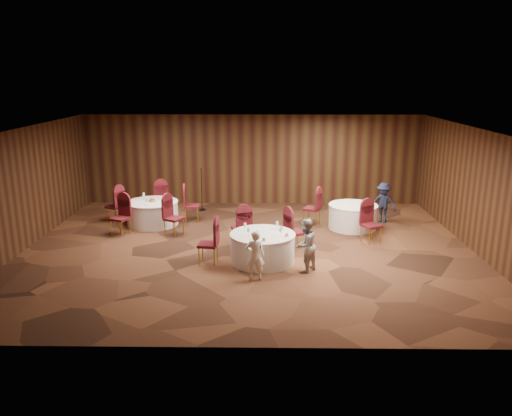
{
  "coord_description": "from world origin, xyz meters",
  "views": [
    {
      "loc": [
        0.39,
        -12.67,
        4.55
      ],
      "look_at": [
        0.2,
        0.2,
        1.1
      ],
      "focal_mm": 35.0,
      "sensor_mm": 36.0,
      "label": 1
    }
  ],
  "objects_px": {
    "table_left": "(153,213)",
    "table_main": "(262,248)",
    "mic_stand": "(202,198)",
    "table_right": "(353,216)",
    "woman_b": "(305,245)",
    "man_c": "(383,203)",
    "woman_a": "(255,255)"
  },
  "relations": [
    {
      "from": "table_left",
      "to": "table_main",
      "type": "bearing_deg",
      "value": -42.8
    },
    {
      "from": "table_left",
      "to": "woman_a",
      "type": "relative_size",
      "value": 1.35
    },
    {
      "from": "woman_b",
      "to": "man_c",
      "type": "distance_m",
      "value": 5.0
    },
    {
      "from": "table_left",
      "to": "mic_stand",
      "type": "height_order",
      "value": "mic_stand"
    },
    {
      "from": "table_left",
      "to": "table_right",
      "type": "distance_m",
      "value": 6.19
    },
    {
      "from": "table_right",
      "to": "woman_a",
      "type": "distance_m",
      "value": 4.97
    },
    {
      "from": "table_main",
      "to": "woman_a",
      "type": "relative_size",
      "value": 1.38
    },
    {
      "from": "table_right",
      "to": "mic_stand",
      "type": "relative_size",
      "value": 0.99
    },
    {
      "from": "table_left",
      "to": "woman_b",
      "type": "bearing_deg",
      "value": -40.46
    },
    {
      "from": "man_c",
      "to": "table_left",
      "type": "bearing_deg",
      "value": -145.87
    },
    {
      "from": "mic_stand",
      "to": "man_c",
      "type": "height_order",
      "value": "mic_stand"
    },
    {
      "from": "table_left",
      "to": "mic_stand",
      "type": "relative_size",
      "value": 1.07
    },
    {
      "from": "woman_a",
      "to": "man_c",
      "type": "height_order",
      "value": "man_c"
    },
    {
      "from": "woman_b",
      "to": "table_main",
      "type": "bearing_deg",
      "value": -79.51
    },
    {
      "from": "table_main",
      "to": "woman_b",
      "type": "relative_size",
      "value": 1.25
    },
    {
      "from": "mic_stand",
      "to": "woman_a",
      "type": "distance_m",
      "value": 6.36
    },
    {
      "from": "table_main",
      "to": "mic_stand",
      "type": "relative_size",
      "value": 1.1
    },
    {
      "from": "table_main",
      "to": "table_left",
      "type": "bearing_deg",
      "value": 137.2
    },
    {
      "from": "man_c",
      "to": "table_main",
      "type": "bearing_deg",
      "value": -105.77
    },
    {
      "from": "table_left",
      "to": "mic_stand",
      "type": "bearing_deg",
      "value": 52.45
    },
    {
      "from": "man_c",
      "to": "woman_b",
      "type": "bearing_deg",
      "value": -92.67
    },
    {
      "from": "table_left",
      "to": "woman_a",
      "type": "height_order",
      "value": "woman_a"
    },
    {
      "from": "woman_b",
      "to": "table_right",
      "type": "bearing_deg",
      "value": -164.79
    },
    {
      "from": "table_left",
      "to": "woman_b",
      "type": "xyz_separation_m",
      "value": [
        4.45,
        -3.79,
        0.27
      ]
    },
    {
      "from": "table_main",
      "to": "woman_b",
      "type": "bearing_deg",
      "value": -31.16
    },
    {
      "from": "mic_stand",
      "to": "table_right",
      "type": "bearing_deg",
      "value": -22.77
    },
    {
      "from": "table_main",
      "to": "table_right",
      "type": "relative_size",
      "value": 1.1
    },
    {
      "from": "mic_stand",
      "to": "man_c",
      "type": "relative_size",
      "value": 1.16
    },
    {
      "from": "mic_stand",
      "to": "woman_a",
      "type": "relative_size",
      "value": 1.26
    },
    {
      "from": "table_right",
      "to": "woman_a",
      "type": "height_order",
      "value": "woman_a"
    },
    {
      "from": "mic_stand",
      "to": "woman_b",
      "type": "bearing_deg",
      "value": -60.6
    },
    {
      "from": "table_right",
      "to": "woman_b",
      "type": "height_order",
      "value": "woman_b"
    }
  ]
}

